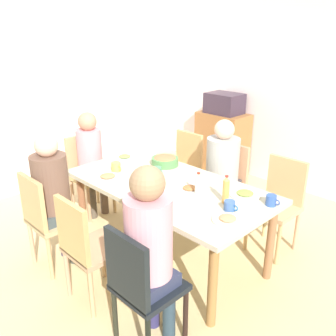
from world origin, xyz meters
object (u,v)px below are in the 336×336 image
person_2 (91,156)px  bottle_2 (139,188)px  chair_1 (183,166)px  cup_0 (271,200)px  cup_1 (230,206)px  plate_3 (108,177)px  person_0 (150,243)px  microwave (224,103)px  plate_1 (228,219)px  chair_5 (46,216)px  person_5 (53,190)px  cup_3 (116,167)px  plate_4 (125,157)px  chair_2 (87,170)px  chair_4 (86,245)px  plate_2 (190,189)px  bowl_0 (165,161)px  side_cabinet (222,144)px  plate_0 (245,194)px  chair_0 (140,284)px  chair_6 (279,200)px  bottle_1 (226,190)px  bottle_3 (157,186)px  person_3 (222,165)px  cup_2 (157,171)px  bottle_0 (198,185)px

person_2 → bottle_2: size_ratio=6.05×
chair_1 → cup_0: bearing=-21.7°
cup_1 → bottle_2: (-0.63, -0.35, 0.05)m
plate_3 → cup_1: cup_1 is taller
person_0 → cup_1: (0.06, 0.75, 0.01)m
bottle_2 → microwave: 2.63m
plate_1 → chair_5: bearing=-153.3°
chair_5 → person_5: person_5 is taller
chair_1 → cup_3: chair_1 is taller
plate_4 → cup_0: cup_0 is taller
plate_1 → microwave: 2.82m
chair_1 → cup_3: 1.04m
chair_2 → cup_0: size_ratio=7.67×
chair_4 → plate_2: chair_4 is taller
chair_2 → bowl_0: 1.05m
bowl_0 → side_cabinet: side_cabinet is taller
plate_0 → cup_0: cup_0 is taller
chair_0 → chair_6: size_ratio=1.00×
bottle_1 → bottle_3: size_ratio=0.95×
chair_5 → plate_3: size_ratio=3.61×
plate_2 → plate_3: bearing=-154.3°
plate_2 → plate_4: (-1.02, 0.11, 0.00)m
person_3 → chair_1: bearing=171.8°
chair_4 → bottle_2: bottle_2 is taller
chair_4 → chair_1: bearing=109.8°
plate_0 → bottle_1: bottle_1 is taller
cup_1 → person_3: bearing=130.6°
plate_3 → bottle_1: 1.12m
chair_6 → chair_1: bearing=180.0°
chair_6 → bottle_3: size_ratio=3.69×
chair_6 → bowl_0: (-0.97, -0.56, 0.28)m
side_cabinet → plate_4: bearing=-84.9°
chair_1 → person_2: (-0.60, -0.86, 0.19)m
plate_2 → cup_2: (-0.45, 0.04, 0.02)m
chair_1 → chair_4: same height
chair_5 → bowl_0: bearing=77.0°
bottle_1 → bottle_2: bearing=-140.4°
cup_1 → chair_0: bearing=-94.0°
person_0 → chair_1: 2.07m
plate_4 → bottle_0: 1.15m
chair_0 → person_0: person_0 is taller
plate_1 → chair_1: bearing=143.6°
person_0 → plate_0: (-0.01, 1.05, -0.01)m
bottle_3 → chair_6: bearing=68.2°
bottle_0 → cup_0: bearing=28.9°
bottle_1 → person_5: bearing=-145.2°
chair_1 → plate_4: (-0.17, -0.72, 0.25)m
plate_2 → person_2: bearing=-178.7°
chair_5 → plate_0: size_ratio=3.62×
microwave → chair_4: bearing=-71.8°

